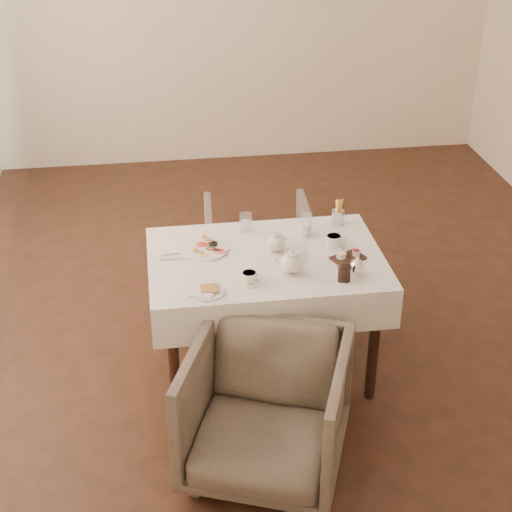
{
  "coord_description": "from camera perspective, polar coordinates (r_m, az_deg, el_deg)",
  "views": [
    {
      "loc": [
        -0.9,
        -4.46,
        2.86
      ],
      "look_at": [
        -0.38,
        -0.88,
        0.82
      ],
      "focal_mm": 55.0,
      "sensor_mm": 36.0,
      "label": 1
    }
  ],
  "objects": [
    {
      "name": "glass_left",
      "position": [
        4.52,
        -0.75,
        2.48
      ],
      "size": [
        0.09,
        0.09,
        0.1
      ],
      "primitive_type": "cylinder",
      "rotation": [
        0.0,
        0.0,
        0.3
      ],
      "color": "silver",
      "rests_on": "table"
    },
    {
      "name": "pepper_mill_right",
      "position": [
        4.05,
        6.59,
        -1.17
      ],
      "size": [
        0.06,
        0.06,
        0.11
      ],
      "primitive_type": null,
      "rotation": [
        0.0,
        0.0,
        0.07
      ],
      "color": "black",
      "rests_on": "table"
    },
    {
      "name": "glass_right",
      "position": [
        4.54,
        3.67,
        2.49
      ],
      "size": [
        0.08,
        0.08,
        0.1
      ],
      "primitive_type": "cylinder",
      "rotation": [
        0.0,
        0.0,
        -0.16
      ],
      "color": "silver",
      "rests_on": "table"
    },
    {
      "name": "armchair_far",
      "position": [
        5.22,
        0.13,
        0.33
      ],
      "size": [
        0.73,
        0.75,
        0.64
      ],
      "primitive_type": "imported",
      "rotation": [
        0.0,
        0.0,
        3.08
      ],
      "color": "#4F433A",
      "rests_on": "ground"
    },
    {
      "name": "condiment_board",
      "position": [
        4.27,
        6.69,
        -0.07
      ],
      "size": [
        0.2,
        0.18,
        0.04
      ],
      "rotation": [
        0.0,
        0.0,
        0.43
      ],
      "color": "black",
      "rests_on": "table"
    },
    {
      "name": "cutlery_knife",
      "position": [
        4.26,
        -5.83,
        -0.24
      ],
      "size": [
        0.19,
        0.02,
        0.0
      ],
      "primitive_type": "cube",
      "rotation": [
        0.0,
        0.0,
        1.53
      ],
      "color": "silver",
      "rests_on": "table"
    },
    {
      "name": "table",
      "position": [
        4.33,
        0.71,
        -1.42
      ],
      "size": [
        1.28,
        0.88,
        0.75
      ],
      "color": "black",
      "rests_on": "ground"
    },
    {
      "name": "armchair_near",
      "position": [
        3.85,
        0.74,
        -11.2
      ],
      "size": [
        0.97,
        0.98,
        0.7
      ],
      "primitive_type": "imported",
      "rotation": [
        0.0,
        0.0,
        -0.37
      ],
      "color": "#4F433A",
      "rests_on": "ground"
    },
    {
      "name": "silver_pot",
      "position": [
        4.11,
        7.37,
        -0.73
      ],
      "size": [
        0.11,
        0.09,
        0.11
      ],
      "primitive_type": null,
      "rotation": [
        0.0,
        0.0,
        0.11
      ],
      "color": "white",
      "rests_on": "table"
    },
    {
      "name": "cutlery_fork",
      "position": [
        4.32,
        -5.77,
        0.16
      ],
      "size": [
        0.18,
        0.03,
        0.0
      ],
      "primitive_type": "cube",
      "rotation": [
        0.0,
        0.0,
        1.64
      ],
      "color": "silver",
      "rests_on": "table"
    },
    {
      "name": "pepper_mill_left",
      "position": [
        4.05,
        6.29,
        -1.17
      ],
      "size": [
        0.06,
        0.06,
        0.1
      ],
      "primitive_type": null,
      "rotation": [
        0.0,
        0.0,
        0.32
      ],
      "color": "black",
      "rests_on": "table"
    },
    {
      "name": "side_plate",
      "position": [
        3.95,
        -3.62,
        -2.61
      ],
      "size": [
        0.19,
        0.18,
        0.02
      ],
      "rotation": [
        0.0,
        0.0,
        -0.25
      ],
      "color": "white",
      "rests_on": "table"
    },
    {
      "name": "teacup_far",
      "position": [
        4.38,
        5.68,
        1.06
      ],
      "size": [
        0.14,
        0.14,
        0.07
      ],
      "rotation": [
        0.0,
        0.0,
        -0.36
      ],
      "color": "white",
      "rests_on": "table"
    },
    {
      "name": "teapot_front",
      "position": [
        4.1,
        2.62,
        -0.38
      ],
      "size": [
        0.21,
        0.19,
        0.13
      ],
      "primitive_type": null,
      "rotation": [
        0.0,
        0.0,
        -0.4
      ],
      "color": "white",
      "rests_on": "table"
    },
    {
      "name": "creamer",
      "position": [
        4.47,
        3.56,
        1.92
      ],
      "size": [
        0.07,
        0.07,
        0.07
      ],
      "primitive_type": "cylinder",
      "rotation": [
        0.0,
        0.0,
        0.16
      ],
      "color": "white",
      "rests_on": "table"
    },
    {
      "name": "fries_cup",
      "position": [
        4.61,
        5.99,
        3.09
      ],
      "size": [
        0.08,
        0.08,
        0.16
      ],
      "rotation": [
        0.0,
        0.0,
        0.28
      ],
      "color": "silver",
      "rests_on": "table"
    },
    {
      "name": "breakfast_plate",
      "position": [
        4.34,
        -3.76,
        0.57
      ],
      "size": [
        0.27,
        0.27,
        0.03
      ],
      "rotation": [
        0.0,
        0.0,
        0.03
      ],
      "color": "white",
      "rests_on": "table"
    },
    {
      "name": "teacup_near",
      "position": [
        4.02,
        -0.49,
        -1.61
      ],
      "size": [
        0.12,
        0.12,
        0.06
      ],
      "rotation": [
        0.0,
        0.0,
        -0.32
      ],
      "color": "white",
      "rests_on": "table"
    },
    {
      "name": "glass_mid",
      "position": [
        4.23,
        3.38,
        0.31
      ],
      "size": [
        0.08,
        0.08,
        0.09
      ],
      "primitive_type": "cylinder",
      "rotation": [
        0.0,
        0.0,
        0.4
      ],
      "color": "silver",
      "rests_on": "table"
    },
    {
      "name": "teapot_centre",
      "position": [
        4.3,
        1.43,
        1.12
      ],
      "size": [
        0.16,
        0.13,
        0.12
      ],
      "primitive_type": null,
      "rotation": [
        0.0,
        0.0,
        0.04
      ],
      "color": "white",
      "rests_on": "table"
    }
  ]
}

